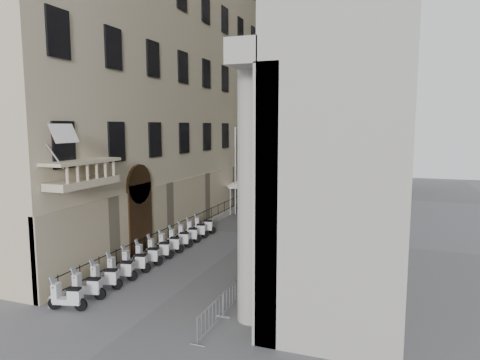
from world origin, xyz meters
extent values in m
cube|color=#B8A98D|center=(-7.50, 22.00, 17.00)|extent=(5.00, 36.00, 34.00)
cube|color=#ABA9A2|center=(0.00, 48.00, 15.00)|extent=(22.00, 10.00, 30.00)
cylinder|color=silver|center=(-4.08, 24.96, 1.20)|extent=(0.06, 0.06, 2.39)
cylinder|color=silver|center=(-1.04, 24.96, 1.20)|extent=(0.06, 0.06, 2.39)
cylinder|color=silver|center=(-4.08, 28.00, 1.20)|extent=(0.06, 0.06, 2.39)
cylinder|color=silver|center=(-1.04, 28.00, 1.20)|extent=(0.06, 0.06, 2.39)
cube|color=white|center=(-2.56, 26.48, 2.45)|extent=(3.26, 3.26, 0.13)
cone|color=white|center=(-2.56, 26.48, 2.99)|extent=(4.35, 4.35, 1.09)
cylinder|color=gray|center=(-3.78, 25.42, 3.86)|extent=(0.16, 0.16, 7.73)
cylinder|color=gray|center=(-2.62, 25.40, 7.73)|extent=(2.32, 0.17, 0.12)
cube|color=gray|center=(-1.55, 25.38, 7.68)|extent=(0.49, 0.22, 0.14)
cube|color=black|center=(-2.50, 23.65, 0.84)|extent=(0.40, 0.83, 1.68)
cube|color=#19E54C|center=(-2.37, 23.62, 1.03)|extent=(0.16, 0.60, 0.93)
imported|color=black|center=(1.23, 22.57, 0.90)|extent=(0.74, 0.57, 1.81)
imported|color=black|center=(1.90, 33.56, 0.86)|extent=(0.92, 0.76, 1.72)
imported|color=black|center=(-0.47, 28.03, 0.98)|extent=(1.14, 1.09, 1.97)
camera|label=1|loc=(9.47, -9.82, 7.88)|focal=32.00mm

